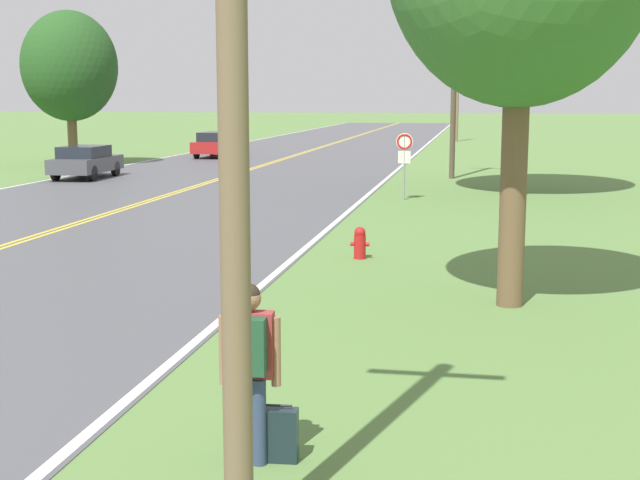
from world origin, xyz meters
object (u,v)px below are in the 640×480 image
(suitcase, at_px, (279,435))
(fire_hydrant, at_px, (360,243))
(car_dark_grey_sedan_approaching, at_px, (86,161))
(hitchhiker_person, at_px, (249,355))
(tree_mid_treeline, at_px, (70,66))
(car_red_sedan_mid_near, at_px, (216,144))
(traffic_sign, at_px, (404,150))

(suitcase, relative_size, fire_hydrant, 0.81)
(suitcase, xyz_separation_m, car_dark_grey_sedan_approaching, (-15.62, 29.25, 0.50))
(suitcase, bearing_deg, car_dark_grey_sedan_approaching, 24.16)
(hitchhiker_person, xyz_separation_m, suitcase, (0.28, 0.10, -0.85))
(tree_mid_treeline, distance_m, car_red_sedan_mid_near, 10.44)
(fire_hydrant, bearing_deg, traffic_sign, 90.13)
(suitcase, height_order, fire_hydrant, fire_hydrant)
(tree_mid_treeline, height_order, car_red_sedan_mid_near, tree_mid_treeline)
(car_dark_grey_sedan_approaching, bearing_deg, traffic_sign, -113.44)
(traffic_sign, distance_m, car_dark_grey_sedan_approaching, 16.03)
(car_red_sedan_mid_near, bearing_deg, car_dark_grey_sedan_approaching, 174.96)
(hitchhiker_person, bearing_deg, car_dark_grey_sedan_approaching, 23.66)
(suitcase, bearing_deg, car_red_sedan_mid_near, 13.69)
(hitchhiker_person, height_order, car_red_sedan_mid_near, hitchhiker_person)
(hitchhiker_person, height_order, tree_mid_treeline, tree_mid_treeline)
(car_dark_grey_sedan_approaching, height_order, car_red_sedan_mid_near, car_red_sedan_mid_near)
(fire_hydrant, height_order, car_red_sedan_mid_near, car_red_sedan_mid_near)
(hitchhiker_person, height_order, traffic_sign, traffic_sign)
(traffic_sign, bearing_deg, car_red_sedan_mid_near, 122.54)
(tree_mid_treeline, xyz_separation_m, car_dark_grey_sedan_approaching, (4.08, -7.28, -4.46))
(hitchhiker_person, xyz_separation_m, traffic_sign, (-0.48, 23.42, 0.66))
(traffic_sign, height_order, car_dark_grey_sedan_approaching, traffic_sign)
(traffic_sign, relative_size, car_dark_grey_sedan_approaching, 0.54)
(fire_hydrant, bearing_deg, hitchhiker_person, -87.76)
(tree_mid_treeline, bearing_deg, car_red_sedan_mid_near, 52.88)
(traffic_sign, bearing_deg, tree_mid_treeline, 145.11)
(suitcase, bearing_deg, fire_hydrant, -0.28)
(suitcase, distance_m, traffic_sign, 23.39)
(suitcase, bearing_deg, traffic_sign, -2.07)
(hitchhiker_person, bearing_deg, suitcase, -74.89)
(traffic_sign, xyz_separation_m, car_dark_grey_sedan_approaching, (-14.86, 5.93, -1.01))
(suitcase, distance_m, car_dark_grey_sedan_approaching, 33.16)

